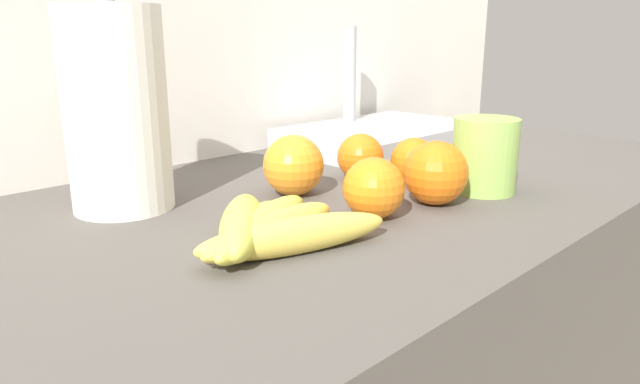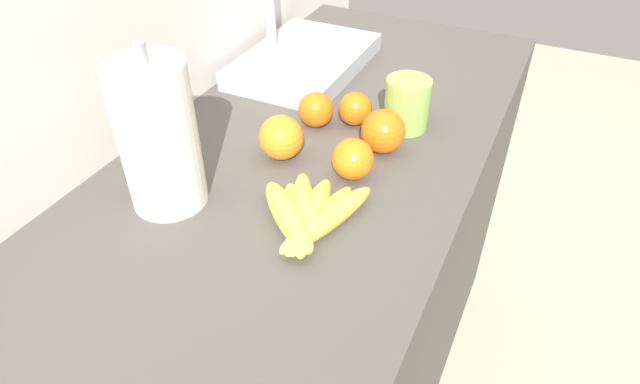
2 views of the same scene
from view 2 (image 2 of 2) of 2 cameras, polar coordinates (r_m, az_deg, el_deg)
name	(u,v)px [view 2 (image 2 of 2)]	position (r m, az deg, el deg)	size (l,w,h in m)	color
counter	(309,310)	(1.34, -1.16, -12.15)	(1.47, 0.62, 0.90)	#514C47
wall_back	(180,207)	(1.34, -14.41, -1.51)	(1.87, 0.06, 1.30)	silver
banana_bunch	(306,216)	(0.86, -1.42, -2.55)	(0.21, 0.19, 0.04)	#DCC34C
orange_back_left	(355,109)	(1.10, 3.70, 8.64)	(0.07, 0.07, 0.07)	orange
orange_far_right	(316,110)	(1.10, -0.45, 8.56)	(0.07, 0.07, 0.07)	orange
orange_right	(383,131)	(1.02, 6.59, 6.29)	(0.08, 0.08, 0.08)	orange
orange_front	(353,159)	(0.95, 3.43, 3.43)	(0.07, 0.07, 0.07)	orange
orange_back_right	(281,138)	(1.00, -4.08, 5.67)	(0.08, 0.08, 0.08)	orange
paper_towel_roll	(158,137)	(0.88, -16.51, 5.52)	(0.12, 0.12, 0.28)	white
sink_basin	(304,59)	(1.33, -1.71, 13.66)	(0.37, 0.25, 0.23)	#B7BABF
mug	(407,104)	(1.10, 9.04, 9.05)	(0.09, 0.09, 0.10)	#94BF56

